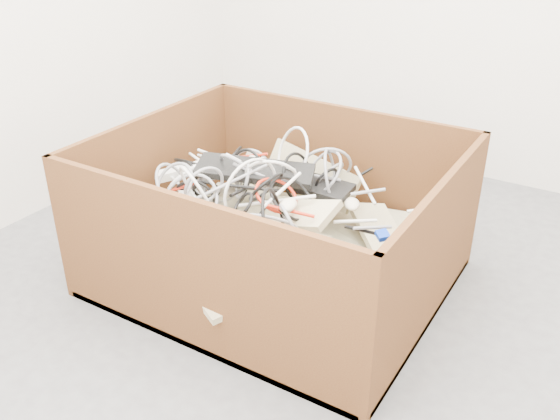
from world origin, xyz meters
The scene contains 8 objects.
ground centered at (0.00, 0.00, 0.00)m, with size 3.00×3.00×0.00m, color #4D4D4F.
cardboard_box centered at (-0.21, 0.07, 0.14)m, with size 1.26×1.05×0.60m.
keyboard_pile centered at (-0.20, 0.09, 0.28)m, with size 1.10×0.98×0.36m.
mice_scatter centered at (-0.23, 0.05, 0.36)m, with size 0.60×0.59×0.16m.
power_strip_left centered at (-0.63, 0.08, 0.38)m, with size 0.27×0.05×0.04m, color white.
power_strip_right centered at (-0.43, -0.18, 0.32)m, with size 0.31×0.06×0.04m, color white.
vga_plug centered at (0.26, 0.01, 0.37)m, with size 0.04×0.04×0.02m, color #0B2CAA.
cable_tangle centered at (-0.32, 0.07, 0.39)m, with size 1.15×0.85×0.38m.
Camera 1 is at (0.88, -1.67, 1.38)m, focal length 38.97 mm.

